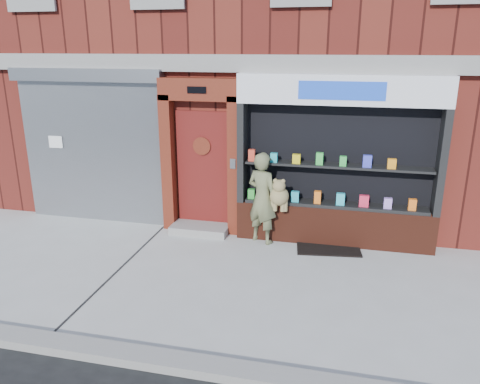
% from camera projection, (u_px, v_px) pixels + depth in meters
% --- Properties ---
extents(ground, '(80.00, 80.00, 0.00)m').
position_uv_depth(ground, '(213.00, 277.00, 7.28)').
color(ground, '#9E9E99').
rests_on(ground, ground).
extents(curb, '(60.00, 0.30, 0.12)m').
position_uv_depth(curb, '(160.00, 361.00, 5.27)').
color(curb, gray).
rests_on(curb, ground).
extents(building, '(12.00, 8.16, 8.00)m').
position_uv_depth(building, '(277.00, 22.00, 11.65)').
color(building, '#4E1711').
rests_on(building, ground).
extents(shutter_bay, '(3.10, 0.30, 3.04)m').
position_uv_depth(shutter_bay, '(93.00, 137.00, 9.20)').
color(shutter_bay, gray).
rests_on(shutter_bay, ground).
extents(red_door_bay, '(1.52, 0.58, 2.90)m').
position_uv_depth(red_door_bay, '(201.00, 157.00, 8.73)').
color(red_door_bay, '#561A0E').
rests_on(red_door_bay, ground).
extents(pharmacy_bay, '(3.50, 0.41, 3.00)m').
position_uv_depth(pharmacy_bay, '(337.00, 170.00, 8.18)').
color(pharmacy_bay, '#522013').
rests_on(pharmacy_bay, ground).
extents(woman, '(0.84, 0.63, 1.68)m').
position_uv_depth(woman, '(264.00, 198.00, 8.35)').
color(woman, '#636744').
rests_on(woman, ground).
extents(doormat, '(1.19, 0.91, 0.03)m').
position_uv_depth(doormat, '(328.00, 247.00, 8.36)').
color(doormat, black).
rests_on(doormat, ground).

